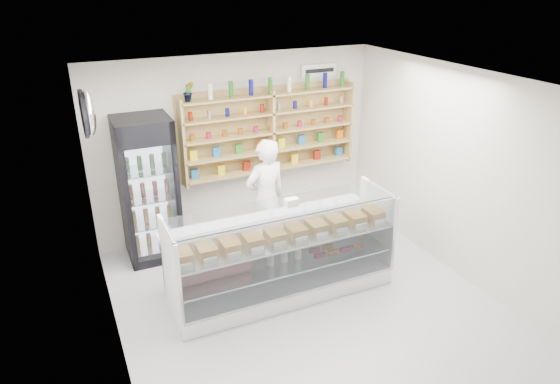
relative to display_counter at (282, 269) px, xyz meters
name	(u,v)px	position (x,y,z in m)	size (l,w,h in m)	color
room	(313,207)	(0.17, -0.48, 1.05)	(5.00, 5.00, 5.00)	#AFAEB3
display_counter	(282,269)	(0.00, 0.00, 0.00)	(2.89, 0.86, 1.26)	white
shop_worker	(266,198)	(0.22, 1.03, 0.54)	(0.65, 0.42, 1.77)	white
drinks_cooler	(148,190)	(-1.31, 1.66, 0.70)	(0.76, 0.74, 2.10)	black
wall_shelving	(271,132)	(0.67, 1.86, 1.25)	(2.84, 0.28, 1.33)	tan
potted_plant	(189,91)	(-0.58, 1.86, 1.99)	(0.16, 0.13, 0.28)	#1E6626
security_mirror	(88,113)	(-2.00, 0.72, 2.10)	(0.15, 0.50, 0.50)	silver
wall_sign	(319,70)	(1.57, 1.99, 2.10)	(0.62, 0.03, 0.20)	white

